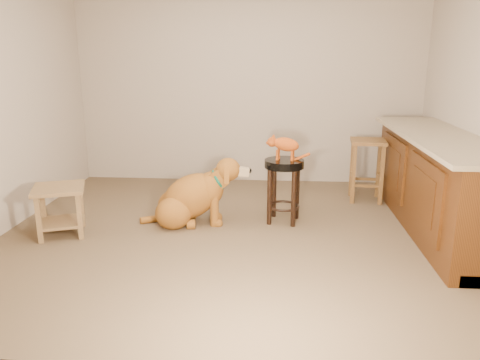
# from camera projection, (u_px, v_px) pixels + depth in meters

# --- Properties ---
(floor) EXTENTS (4.50, 4.00, 0.01)m
(floor) POSITION_uv_depth(u_px,v_px,m) (237.00, 234.00, 4.50)
(floor) COLOR brown
(floor) RESTS_ON ground
(room_shell) EXTENTS (4.54, 4.04, 2.62)m
(room_shell) POSITION_uv_depth(u_px,v_px,m) (236.00, 54.00, 4.06)
(room_shell) COLOR #A49684
(room_shell) RESTS_ON ground
(cabinet_run) EXTENTS (0.70, 2.56, 0.94)m
(cabinet_run) POSITION_uv_depth(u_px,v_px,m) (438.00, 186.00, 4.54)
(cabinet_run) COLOR #41220B
(cabinet_run) RESTS_ON ground
(padded_stool) EXTENTS (0.40, 0.40, 0.65)m
(padded_stool) POSITION_uv_depth(u_px,v_px,m) (284.00, 178.00, 4.73)
(padded_stool) COLOR black
(padded_stool) RESTS_ON ground
(wood_stool) EXTENTS (0.43, 0.43, 0.72)m
(wood_stool) POSITION_uv_depth(u_px,v_px,m) (366.00, 169.00, 5.46)
(wood_stool) COLOR brown
(wood_stool) RESTS_ON ground
(side_table) EXTENTS (0.59, 0.59, 0.48)m
(side_table) POSITION_uv_depth(u_px,v_px,m) (60.00, 203.00, 4.42)
(side_table) COLOR brown
(side_table) RESTS_ON ground
(golden_retriever) EXTENTS (1.14, 0.60, 0.73)m
(golden_retriever) POSITION_uv_depth(u_px,v_px,m) (192.00, 198.00, 4.73)
(golden_retriever) COLOR brown
(golden_retriever) RESTS_ON ground
(tabby_kitten) EXTENTS (0.45, 0.18, 0.28)m
(tabby_kitten) POSITION_uv_depth(u_px,v_px,m) (284.00, 145.00, 4.65)
(tabby_kitten) COLOR #963B0F
(tabby_kitten) RESTS_ON padded_stool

